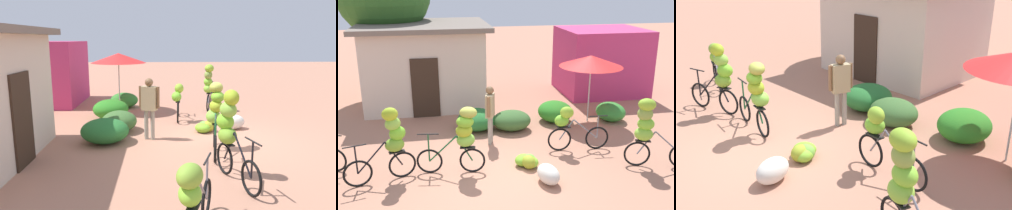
# 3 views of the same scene
# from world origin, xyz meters

# --- Properties ---
(ground_plane) EXTENTS (60.00, 60.00, 0.00)m
(ground_plane) POSITION_xyz_m (0.00, 0.00, 0.00)
(ground_plane) COLOR #B1775D
(building_low) EXTENTS (4.59, 3.96, 2.94)m
(building_low) POSITION_xyz_m (-1.50, 6.29, 1.49)
(building_low) COLOR beige
(building_low) RESTS_ON ground
(hedge_bush_front_left) EXTENTS (1.19, 1.26, 0.63)m
(hedge_bush_front_left) POSITION_xyz_m (0.01, 3.10, 0.32)
(hedge_bush_front_left) COLOR #286E2E
(hedge_bush_front_left) RESTS_ON ground
(hedge_bush_front_right) EXTENTS (1.18, 1.03, 0.60)m
(hedge_bush_front_right) POSITION_xyz_m (1.07, 2.85, 0.30)
(hedge_bush_front_right) COLOR #3C662F
(hedge_bush_front_right) RESTS_ON ground
(hedge_bush_mid) EXTENTS (1.11, 1.20, 0.66)m
(hedge_bush_mid) POSITION_xyz_m (2.61, 3.33, 0.33)
(hedge_bush_mid) COLOR #2D8223
(hedge_bush_mid) RESTS_ON ground
(bicycle_leftmost) EXTENTS (1.52, 0.70, 1.21)m
(bicycle_leftmost) POSITION_xyz_m (-4.36, 1.23, 0.71)
(bicycle_leftmost) COLOR black
(bicycle_leftmost) RESTS_ON ground
(bicycle_near_pile) EXTENTS (1.58, 0.64, 1.75)m
(bicycle_near_pile) POSITION_xyz_m (-2.26, 0.32, 0.98)
(bicycle_near_pile) COLOR black
(bicycle_near_pile) RESTS_ON ground
(bicycle_center_loaded) EXTENTS (1.63, 0.48, 1.66)m
(bicycle_center_loaded) POSITION_xyz_m (-0.64, 0.32, 0.98)
(bicycle_center_loaded) COLOR black
(bicycle_center_loaded) RESTS_ON ground
(bicycle_by_shop) EXTENTS (1.69, 0.46, 1.26)m
(bicycle_by_shop) POSITION_xyz_m (2.28, 1.06, 0.72)
(bicycle_by_shop) COLOR black
(bicycle_by_shop) RESTS_ON ground
(bicycle_rightmost) EXTENTS (1.68, 0.66, 1.76)m
(bicycle_rightmost) POSITION_xyz_m (3.81, -0.19, 1.02)
(bicycle_rightmost) COLOR black
(bicycle_rightmost) RESTS_ON ground
(banana_pile_on_ground) EXTENTS (0.73, 0.73, 0.33)m
(banana_pile_on_ground) POSITION_xyz_m (0.94, 0.33, 0.15)
(banana_pile_on_ground) COLOR #78BA2C
(banana_pile_on_ground) RESTS_ON ground
(produce_sack) EXTENTS (0.59, 0.78, 0.44)m
(produce_sack) POSITION_xyz_m (1.21, -0.56, 0.22)
(produce_sack) COLOR silver
(produce_sack) RESTS_ON ground
(person_vendor) EXTENTS (0.32, 0.55, 1.67)m
(person_vendor) POSITION_xyz_m (0.26, 1.94, 1.02)
(person_vendor) COLOR gray
(person_vendor) RESTS_ON ground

